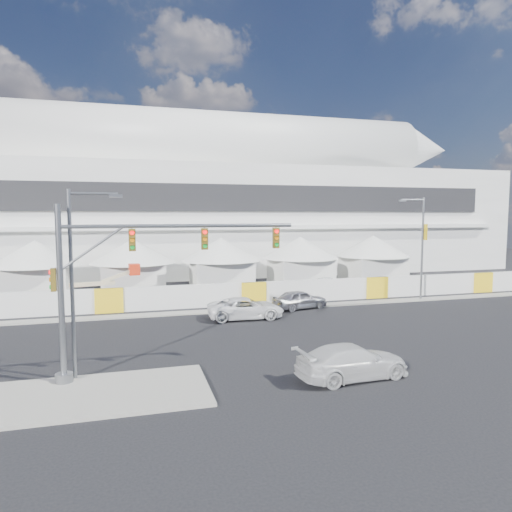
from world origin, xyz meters
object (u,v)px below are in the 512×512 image
object	(u,v)px
pickup_near	(352,361)
lot_car_a	(331,286)
streetlight_curb	(420,241)
sedan_silver	(300,299)
traffic_mast	(113,282)
boom_lift	(86,296)
streetlight_median	(77,271)
pickup_curb	(246,308)

from	to	relation	value
pickup_near	lot_car_a	distance (m)	24.14
lot_car_a	streetlight_curb	world-z (taller)	streetlight_curb
sedan_silver	pickup_near	xyz separation A→B (m)	(-3.37, -15.80, 0.02)
sedan_silver	streetlight_curb	bearing A→B (deg)	-98.77
sedan_silver	traffic_mast	distance (m)	19.81
lot_car_a	boom_lift	distance (m)	23.13
pickup_near	streetlight_median	bearing A→B (deg)	70.43
lot_car_a	streetlight_median	bearing A→B (deg)	149.92
sedan_silver	pickup_near	bearing A→B (deg)	155.88
pickup_near	streetlight_median	size ratio (longest dim) A/B	0.63
streetlight_median	streetlight_curb	bearing A→B (deg)	25.47
boom_lift	pickup_curb	bearing A→B (deg)	-40.76
pickup_near	boom_lift	xyz separation A→B (m)	(-13.85, 21.23, 0.13)
traffic_mast	streetlight_median	xyz separation A→B (m)	(-1.62, 0.44, 0.53)
pickup_near	traffic_mast	world-z (taller)	traffic_mast
sedan_silver	streetlight_curb	world-z (taller)	streetlight_curb
pickup_near	traffic_mast	xyz separation A→B (m)	(-11.00, 2.74, 3.91)
lot_car_a	pickup_curb	bearing A→B (deg)	146.99
streetlight_curb	boom_lift	size ratio (longest dim) A/B	1.33
pickup_curb	lot_car_a	world-z (taller)	pickup_curb
pickup_near	lot_car_a	xyz separation A→B (m)	(9.25, 22.30, -0.10)
traffic_mast	streetlight_median	world-z (taller)	streetlight_median
pickup_curb	lot_car_a	distance (m)	14.14
pickup_curb	lot_car_a	size ratio (longest dim) A/B	1.31
lot_car_a	boom_lift	xyz separation A→B (m)	(-23.10, -1.07, 0.23)
traffic_mast	boom_lift	distance (m)	19.08
streetlight_median	pickup_curb	bearing A→B (deg)	43.92
pickup_near	traffic_mast	bearing A→B (deg)	70.60
streetlight_median	boom_lift	distance (m)	18.59
pickup_curb	streetlight_median	size ratio (longest dim) A/B	0.65
sedan_silver	traffic_mast	xyz separation A→B (m)	(-14.37, -13.06, 3.94)
streetlight_curb	pickup_curb	bearing A→B (deg)	-170.30
lot_car_a	streetlight_median	world-z (taller)	streetlight_median
lot_car_a	boom_lift	size ratio (longest dim) A/B	0.62
sedan_silver	streetlight_curb	distance (m)	12.82
boom_lift	traffic_mast	bearing A→B (deg)	-89.38
lot_car_a	streetlight_curb	xyz separation A→B (m)	(6.05, -5.81, 4.73)
streetlight_curb	streetlight_median	bearing A→B (deg)	-154.53
streetlight_curb	boom_lift	bearing A→B (deg)	170.76
pickup_near	boom_lift	world-z (taller)	boom_lift
pickup_curb	sedan_silver	bearing A→B (deg)	-63.73
sedan_silver	lot_car_a	distance (m)	8.76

